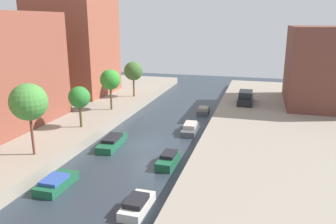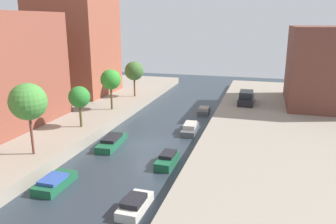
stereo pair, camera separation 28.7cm
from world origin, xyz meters
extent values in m
plane|color=#28333D|center=(0.00, 0.00, 0.00)|extent=(84.00, 84.00, 0.00)
cube|color=gray|center=(-15.00, 0.00, 0.50)|extent=(20.00, 64.00, 1.00)
cube|color=gray|center=(15.00, 0.00, 0.50)|extent=(20.00, 64.00, 1.00)
cube|color=brown|center=(-16.00, 15.32, 13.66)|extent=(10.00, 9.49, 25.31)
cube|color=brown|center=(18.00, 17.42, 5.78)|extent=(10.00, 12.17, 9.56)
cylinder|color=brown|center=(-7.02, -6.69, 2.63)|extent=(0.20, 0.20, 3.27)
sphere|color=#428636|center=(-7.02, -6.69, 5.27)|extent=(2.87, 2.87, 2.87)
cylinder|color=brown|center=(-7.02, 0.65, 2.15)|extent=(0.24, 0.24, 2.29)
sphere|color=#2A792D|center=(-7.02, 0.65, 4.03)|extent=(2.11, 2.11, 2.11)
cylinder|color=#4D4725|center=(-7.02, 7.75, 2.38)|extent=(0.24, 0.24, 2.75)
sphere|color=#308B2C|center=(-7.02, 7.75, 4.58)|extent=(2.37, 2.37, 2.37)
cylinder|color=brown|center=(-7.02, 15.15, 2.32)|extent=(0.24, 0.24, 2.64)
sphere|color=#3C662E|center=(-7.02, 15.15, 4.54)|extent=(2.58, 2.58, 2.58)
cube|color=black|center=(8.17, 15.27, 1.43)|extent=(1.85, 4.80, 0.86)
cube|color=#1E2328|center=(8.17, 14.91, 2.25)|extent=(1.63, 2.64, 0.78)
cube|color=#195638|center=(-3.32, -9.39, 0.30)|extent=(1.59, 3.36, 0.59)
cube|color=#2D4C9E|center=(-3.32, -9.61, 0.71)|extent=(1.35, 1.85, 0.24)
cube|color=#195638|center=(-2.98, -1.01, 0.31)|extent=(1.79, 4.59, 0.62)
cube|color=black|center=(-2.98, -0.91, 0.76)|extent=(1.43, 2.56, 0.29)
cube|color=beige|center=(3.13, -10.63, 0.29)|extent=(1.41, 3.12, 0.58)
cube|color=black|center=(3.13, -10.79, 0.75)|extent=(1.18, 1.73, 0.33)
cube|color=#195638|center=(3.15, -3.68, 0.33)|extent=(1.31, 3.14, 0.67)
cube|color=black|center=(3.15, -3.38, 0.81)|extent=(1.10, 1.74, 0.29)
cube|color=#4C5156|center=(3.15, 4.87, 0.28)|extent=(1.62, 3.97, 0.57)
cube|color=#B2ADA3|center=(3.15, 4.92, 0.76)|extent=(1.31, 2.21, 0.39)
cube|color=#4C5156|center=(3.17, 12.97, 0.23)|extent=(1.56, 3.09, 0.47)
cube|color=gray|center=(3.17, 12.90, 0.58)|extent=(1.27, 1.72, 0.23)
camera|label=1|loc=(9.86, -27.78, 11.28)|focal=36.01mm
camera|label=2|loc=(10.14, -27.70, 11.28)|focal=36.01mm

